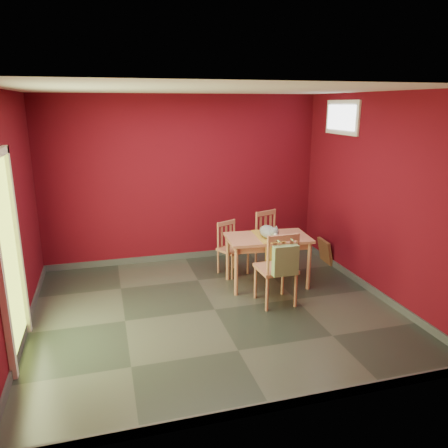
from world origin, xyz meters
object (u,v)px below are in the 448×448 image
object	(u,v)px
tote_bag	(285,260)
chair_far_right	(271,240)
chair_near	(277,267)
cat	(269,230)
picture_frame	(325,251)
chair_far_left	(231,247)
dining_table	(268,243)

from	to	relation	value
tote_bag	chair_far_right	bearing A→B (deg)	74.75
chair_near	cat	distance (m)	0.69
chair_far_right	cat	xyz separation A→B (m)	(-0.31, -0.66, 0.38)
cat	picture_frame	size ratio (longest dim) A/B	1.18
chair_far_left	chair_near	world-z (taller)	chair_near
tote_bag	cat	distance (m)	0.84
picture_frame	chair_far_left	bearing A→B (deg)	-179.42
chair_near	tote_bag	distance (m)	0.29
dining_table	picture_frame	distance (m)	1.45
chair_far_left	picture_frame	distance (m)	1.64
tote_bag	cat	bearing A→B (deg)	83.24
chair_far_left	chair_near	bearing A→B (deg)	-78.13
chair_far_right	tote_bag	size ratio (longest dim) A/B	2.04
chair_far_left	chair_far_right	distance (m)	0.67
dining_table	chair_far_left	bearing A→B (deg)	123.07
dining_table	chair_near	xyz separation A→B (m)	(-0.12, -0.64, -0.13)
chair_near	tote_bag	xyz separation A→B (m)	(0.00, -0.23, 0.18)
chair_far_left	tote_bag	bearing A→B (deg)	-79.82
chair_far_left	chair_far_right	size ratio (longest dim) A/B	0.89
chair_far_right	chair_near	world-z (taller)	chair_near
dining_table	picture_frame	xyz separation A→B (m)	(1.25, 0.58, -0.44)
chair_far_right	cat	world-z (taller)	cat
chair_near	cat	bearing A→B (deg)	80.18
cat	tote_bag	bearing A→B (deg)	-80.02
chair_far_left	cat	bearing A→B (deg)	-60.19
dining_table	picture_frame	world-z (taller)	dining_table
chair_far_right	cat	bearing A→B (deg)	-114.88
chair_far_right	tote_bag	world-z (taller)	tote_bag
tote_bag	chair_near	bearing A→B (deg)	91.14
dining_table	cat	distance (m)	0.22
chair_near	chair_far_left	bearing A→B (deg)	101.87
chair_far_left	cat	world-z (taller)	cat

